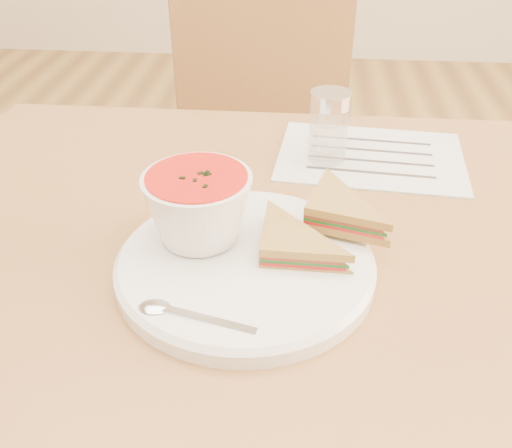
# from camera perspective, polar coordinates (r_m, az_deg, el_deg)

# --- Properties ---
(dining_table) EXTENTS (1.00, 0.70, 0.75)m
(dining_table) POSITION_cam_1_polar(r_m,az_deg,el_deg) (0.96, 2.31, -19.08)
(dining_table) COLOR brown
(dining_table) RESTS_ON floor
(chair_far) EXTENTS (0.51, 0.51, 0.91)m
(chair_far) POSITION_cam_1_polar(r_m,az_deg,el_deg) (1.28, 2.63, 1.47)
(chair_far) COLOR brown
(chair_far) RESTS_ON floor
(plate) EXTENTS (0.30, 0.30, 0.02)m
(plate) POSITION_cam_1_polar(r_m,az_deg,el_deg) (0.62, -1.08, -4.18)
(plate) COLOR white
(plate) RESTS_ON dining_table
(soup_bowl) EXTENTS (0.16, 0.16, 0.08)m
(soup_bowl) POSITION_cam_1_polar(r_m,az_deg,el_deg) (0.63, -5.76, 1.38)
(soup_bowl) COLOR white
(soup_bowl) RESTS_ON plate
(sandwich_half_a) EXTENTS (0.10, 0.10, 0.03)m
(sandwich_half_a) POSITION_cam_1_polar(r_m,az_deg,el_deg) (0.59, 0.29, -3.74)
(sandwich_half_a) COLOR #BA9241
(sandwich_half_a) RESTS_ON plate
(sandwich_half_b) EXTENTS (0.12, 0.12, 0.03)m
(sandwich_half_b) POSITION_cam_1_polar(r_m,az_deg,el_deg) (0.64, 4.76, 0.49)
(sandwich_half_b) COLOR #BA9241
(sandwich_half_b) RESTS_ON plate
(spoon) EXTENTS (0.17, 0.07, 0.01)m
(spoon) POSITION_cam_1_polar(r_m,az_deg,el_deg) (0.54, -5.45, -9.46)
(spoon) COLOR silver
(spoon) RESTS_ON plate
(paper_menu) EXTENTS (0.29, 0.22, 0.00)m
(paper_menu) POSITION_cam_1_polar(r_m,az_deg,el_deg) (0.87, 11.38, 6.64)
(paper_menu) COLOR white
(paper_menu) RESTS_ON dining_table
(condiment_shaker) EXTENTS (0.06, 0.06, 0.11)m
(condiment_shaker) POSITION_cam_1_polar(r_m,az_deg,el_deg) (0.83, 7.26, 9.54)
(condiment_shaker) COLOR silver
(condiment_shaker) RESTS_ON dining_table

